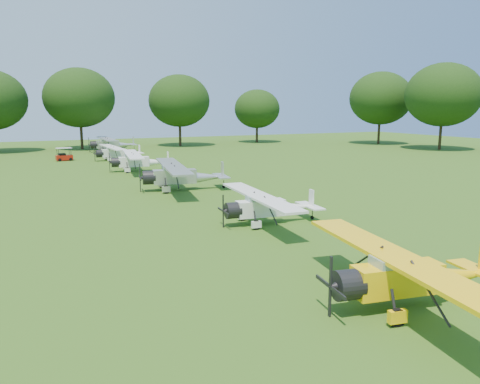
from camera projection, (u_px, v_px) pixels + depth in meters
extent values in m
plane|color=#264D13|center=(250.00, 229.00, 25.98)|extent=(160.00, 160.00, 0.00)
cylinder|color=black|center=(440.00, 134.00, 74.27)|extent=(0.44, 0.44, 4.99)
ellipsoid|color=black|center=(443.00, 95.00, 73.18)|extent=(11.65, 11.65, 9.90)
cylinder|color=black|center=(379.00, 131.00, 86.10)|extent=(0.44, 0.44, 4.81)
ellipsoid|color=black|center=(381.00, 98.00, 85.05)|extent=(11.23, 11.23, 9.55)
cylinder|color=black|center=(257.00, 133.00, 90.05)|extent=(0.44, 0.44, 3.70)
ellipsoid|color=black|center=(257.00, 109.00, 89.24)|extent=(8.63, 8.63, 7.34)
cylinder|color=black|center=(180.00, 133.00, 81.60)|extent=(0.44, 0.44, 4.51)
ellipsoid|color=black|center=(179.00, 101.00, 80.62)|extent=(10.52, 10.52, 8.94)
cylinder|color=black|center=(81.00, 134.00, 75.17)|extent=(0.44, 0.44, 4.74)
ellipsoid|color=black|center=(79.00, 98.00, 74.14)|extent=(11.05, 11.05, 9.39)
cube|color=yellow|center=(397.00, 279.00, 15.54)|extent=(3.18, 1.39, 1.01)
cone|color=yellow|center=(462.00, 276.00, 16.28)|extent=(2.80, 1.28, 0.87)
cube|color=#8CA5B2|center=(396.00, 264.00, 15.42)|extent=(1.66, 1.12, 0.53)
cylinder|color=black|center=(348.00, 285.00, 15.04)|extent=(1.01, 1.12, 1.00)
cube|color=black|center=(330.00, 287.00, 14.87)|extent=(0.08, 0.12, 2.02)
cube|color=yellow|center=(396.00, 257.00, 15.38)|extent=(3.00, 10.28, 0.13)
cylinder|color=black|center=(397.00, 318.00, 14.32)|extent=(0.59, 0.24, 0.58)
cylinder|color=black|center=(357.00, 289.00, 16.60)|extent=(0.59, 0.24, 0.58)
cube|color=white|center=(261.00, 208.00, 26.84)|extent=(2.91, 1.09, 0.93)
cone|color=white|center=(298.00, 207.00, 27.68)|extent=(2.55, 1.01, 0.80)
cube|color=#8CA5B2|center=(259.00, 200.00, 26.72)|extent=(1.49, 0.94, 0.49)
cylinder|color=black|center=(233.00, 210.00, 26.27)|extent=(0.88, 0.99, 0.92)
cube|color=black|center=(223.00, 211.00, 26.07)|extent=(0.06, 0.11, 1.87)
cube|color=white|center=(259.00, 196.00, 26.68)|extent=(2.10, 9.49, 0.12)
cube|color=white|center=(311.00, 199.00, 27.91)|extent=(0.13, 0.49, 1.15)
cube|color=white|center=(310.00, 206.00, 27.95)|extent=(0.97, 2.54, 0.08)
cylinder|color=black|center=(256.00, 225.00, 25.69)|extent=(0.54, 0.19, 0.53)
cylinder|color=black|center=(242.00, 216.00, 27.74)|extent=(0.54, 0.19, 0.53)
cylinder|color=black|center=(312.00, 217.00, 28.14)|extent=(0.22, 0.09, 0.21)
cube|color=silver|center=(175.00, 177.00, 37.80)|extent=(3.56, 1.58, 1.13)
cone|color=silver|center=(210.00, 177.00, 38.60)|extent=(3.13, 1.45, 0.97)
cube|color=#8CA5B2|center=(173.00, 169.00, 37.66)|extent=(1.86, 1.26, 0.59)
cylinder|color=black|center=(149.00, 178.00, 37.25)|extent=(1.14, 1.26, 1.12)
cube|color=black|center=(140.00, 178.00, 37.07)|extent=(0.09, 0.14, 2.26)
cube|color=silver|center=(173.00, 166.00, 37.62)|extent=(3.42, 11.50, 0.15)
cube|color=silver|center=(222.00, 170.00, 38.79)|extent=(0.20, 0.60, 1.40)
cube|color=silver|center=(221.00, 176.00, 38.85)|extent=(1.40, 3.12, 0.10)
cylinder|color=black|center=(166.00, 190.00, 36.44)|extent=(0.66, 0.28, 0.65)
cylinder|color=black|center=(162.00, 184.00, 38.99)|extent=(0.66, 0.28, 0.65)
cylinder|color=black|center=(224.00, 186.00, 39.07)|extent=(0.27, 0.13, 0.26)
cube|color=white|center=(134.00, 162.00, 49.14)|extent=(3.20, 1.31, 1.02)
cone|color=white|center=(159.00, 162.00, 49.95)|extent=(2.81, 1.22, 0.87)
cube|color=#8CA5B2|center=(133.00, 157.00, 49.01)|extent=(1.65, 1.09, 0.53)
cylinder|color=black|center=(116.00, 162.00, 48.58)|extent=(1.00, 1.11, 1.01)
cube|color=black|center=(110.00, 163.00, 48.39)|extent=(0.07, 0.12, 2.04)
cube|color=white|center=(133.00, 154.00, 48.97)|extent=(2.72, 10.38, 0.14)
cube|color=white|center=(168.00, 157.00, 50.16)|extent=(0.16, 0.54, 1.26)
cube|color=white|center=(167.00, 161.00, 50.21)|extent=(1.17, 2.80, 0.09)
cylinder|color=black|center=(128.00, 170.00, 47.90)|extent=(0.60, 0.23, 0.58)
cylinder|color=black|center=(126.00, 167.00, 50.17)|extent=(0.60, 0.23, 0.58)
cylinder|color=black|center=(169.00, 169.00, 50.41)|extent=(0.24, 0.11, 0.23)
cube|color=white|center=(113.00, 153.00, 59.20)|extent=(2.94, 0.99, 0.95)
cone|color=white|center=(133.00, 153.00, 60.35)|extent=(2.57, 0.93, 0.82)
cube|color=#8CA5B2|center=(113.00, 149.00, 59.07)|extent=(1.49, 0.90, 0.50)
cylinder|color=black|center=(100.00, 154.00, 58.41)|extent=(0.86, 0.98, 0.94)
cube|color=black|center=(95.00, 154.00, 58.14)|extent=(0.06, 0.11, 1.90)
cube|color=white|center=(112.00, 147.00, 59.03)|extent=(1.74, 9.66, 0.13)
cube|color=white|center=(139.00, 149.00, 60.68)|extent=(0.11, 0.50, 1.18)
cube|color=white|center=(139.00, 153.00, 60.72)|extent=(0.88, 2.57, 0.08)
cylinder|color=black|center=(110.00, 159.00, 58.00)|extent=(0.55, 0.17, 0.54)
cylinder|color=black|center=(106.00, 158.00, 59.98)|extent=(0.55, 0.17, 0.54)
cylinder|color=black|center=(140.00, 158.00, 60.93)|extent=(0.22, 0.08, 0.22)
cube|color=silver|center=(108.00, 144.00, 70.99)|extent=(3.41, 1.07, 1.11)
cone|color=silver|center=(127.00, 145.00, 72.17)|extent=(2.98, 1.01, 0.95)
cube|color=#8CA5B2|center=(107.00, 141.00, 70.84)|extent=(1.71, 1.01, 0.58)
cylinder|color=black|center=(94.00, 145.00, 70.18)|extent=(0.97, 1.12, 1.10)
cube|color=black|center=(89.00, 145.00, 69.90)|extent=(0.07, 0.13, 2.23)
cube|color=silver|center=(107.00, 139.00, 70.79)|extent=(1.75, 11.26, 0.15)
cube|color=silver|center=(133.00, 141.00, 72.50)|extent=(0.12, 0.58, 1.38)
cube|color=silver|center=(133.00, 144.00, 72.54)|extent=(0.96, 2.98, 0.10)
cylinder|color=black|center=(103.00, 151.00, 69.60)|extent=(0.64, 0.18, 0.64)
cylinder|color=black|center=(101.00, 149.00, 71.98)|extent=(0.64, 0.18, 0.64)
cylinder|color=black|center=(134.00, 150.00, 72.78)|extent=(0.26, 0.09, 0.25)
cube|color=#A7190B|center=(64.00, 158.00, 59.04)|extent=(2.05, 1.28, 0.62)
cube|color=black|center=(62.00, 155.00, 58.83)|extent=(0.90, 1.06, 0.40)
cube|color=white|center=(64.00, 148.00, 58.82)|extent=(1.97, 1.36, 0.07)
cylinder|color=black|center=(60.00, 160.00, 58.27)|extent=(0.40, 0.17, 0.39)
cylinder|color=black|center=(58.00, 159.00, 59.18)|extent=(0.40, 0.17, 0.39)
cylinder|color=black|center=(71.00, 159.00, 58.96)|extent=(0.40, 0.17, 0.39)
cylinder|color=black|center=(69.00, 158.00, 59.87)|extent=(0.40, 0.17, 0.39)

